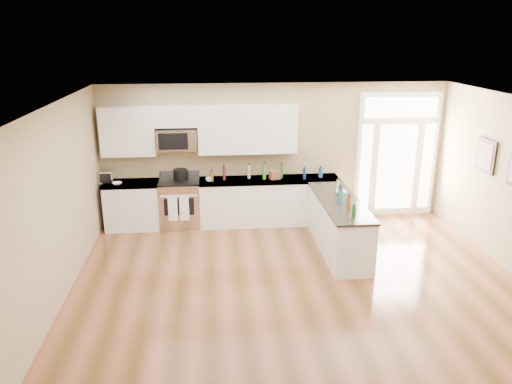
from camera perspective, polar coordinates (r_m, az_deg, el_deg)
The scene contains 19 objects.
ground at distance 7.06m, azimuth 6.38°, elevation -14.37°, with size 8.00×8.00×0.00m, color #573818.
room_shell at distance 6.32m, azimuth 6.91°, elevation -1.15°, with size 8.00×8.00×8.00m.
back_cabinet_left at distance 10.21m, azimuth -13.86°, elevation -1.63°, with size 1.10×0.66×0.94m.
back_cabinet_right at distance 10.15m, azimuth 1.46°, elevation -1.20°, with size 2.85×0.66×0.94m.
peninsula_cabinet at distance 9.02m, azimuth 9.41°, elevation -3.99°, with size 0.69×2.32×0.94m.
upper_cabinet_left at distance 9.97m, azimuth -14.43°, elevation 6.73°, with size 1.04×0.33×0.95m, color white.
upper_cabinet_right at distance 9.87m, azimuth -0.98°, elevation 7.19°, with size 1.94×0.33×0.95m, color white.
upper_cabinet_short at distance 9.82m, azimuth -9.14°, elevation 8.54°, with size 0.82×0.33×0.40m, color white.
microwave at distance 9.86m, azimuth -9.03°, elevation 5.98°, with size 0.78×0.41×0.42m.
entry_door at distance 10.81m, azimuth 15.76°, elevation 4.08°, with size 1.70×0.10×2.60m.
wall_art_near at distance 9.57m, azimuth 24.79°, elevation 3.82°, with size 0.05×0.58×0.58m.
kitchen_range at distance 10.09m, azimuth -8.67°, elevation -1.28°, with size 0.80×0.71×1.08m.
stockpot at distance 10.01m, azimuth -8.63°, elevation 2.05°, with size 0.28×0.28×0.22m, color black.
toaster_oven at distance 10.15m, azimuth -16.76°, elevation 1.70°, with size 0.27×0.22×0.24m, color silver.
cardboard_box at distance 9.97m, azimuth 2.18°, elevation 1.96°, with size 0.20×0.14×0.16m, color brown.
bowl_left at distance 9.98m, azimuth -15.58°, elevation 0.94°, with size 0.18×0.18×0.04m, color white.
bowl_peninsula at distance 9.19m, azimuth 9.72°, elevation -0.03°, with size 0.20×0.20×0.06m, color white.
cup_counter at distance 9.85m, azimuth -5.43°, elevation 1.46°, with size 0.11×0.11×0.09m, color white.
counter_bottles at distance 9.37m, azimuth 4.72°, elevation 1.11°, with size 2.36×2.43×0.31m.
Camera 1 is at (-1.31, -5.84, 3.76)m, focal length 35.00 mm.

